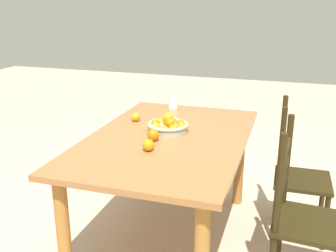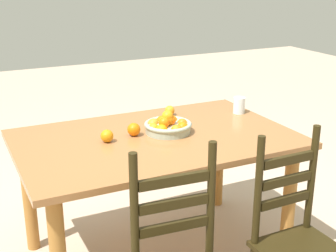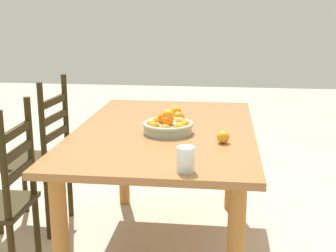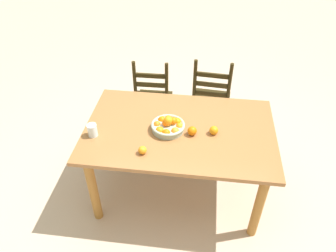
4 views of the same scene
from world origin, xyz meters
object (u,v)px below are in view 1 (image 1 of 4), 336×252
at_px(orange_loose_1, 136,117).
at_px(drinking_glass, 173,102).
at_px(chair_by_cabinet, 296,176).
at_px(fruit_bowl, 168,126).
at_px(dining_table, 168,152).
at_px(orange_loose_0, 148,145).
at_px(orange_loose_2, 153,135).
at_px(chair_near_window, 302,219).

relative_size(orange_loose_1, drinking_glass, 0.60).
distance_m(chair_by_cabinet, fruit_bowl, 0.97).
bearing_deg(chair_by_cabinet, dining_table, 112.94).
bearing_deg(fruit_bowl, orange_loose_0, -0.56).
relative_size(chair_by_cabinet, drinking_glass, 9.18).
bearing_deg(chair_by_cabinet, orange_loose_2, 117.02).
bearing_deg(orange_loose_2, orange_loose_0, 10.47).
xyz_separation_m(chair_near_window, drinking_glass, (-0.94, -1.04, 0.36)).
distance_m(orange_loose_1, drinking_glass, 0.46).
xyz_separation_m(orange_loose_2, drinking_glass, (-0.79, -0.11, 0.02)).
relative_size(fruit_bowl, orange_loose_2, 3.67).
relative_size(dining_table, chair_by_cabinet, 1.60).
height_order(orange_loose_2, drinking_glass, drinking_glass).
relative_size(chair_near_window, orange_loose_2, 13.36).
distance_m(chair_near_window, orange_loose_2, 1.00).
distance_m(chair_by_cabinet, orange_loose_2, 1.07).
relative_size(dining_table, drinking_glass, 14.69).
relative_size(chair_by_cabinet, fruit_bowl, 3.52).
bearing_deg(drinking_glass, fruit_bowl, 13.78).
bearing_deg(orange_loose_1, chair_near_window, 66.90).
bearing_deg(orange_loose_2, dining_table, 149.19).
relative_size(dining_table, fruit_bowl, 5.63).
xyz_separation_m(fruit_bowl, orange_loose_2, (0.20, -0.04, -0.00)).
xyz_separation_m(orange_loose_1, orange_loose_2, (0.35, 0.26, 0.01)).
bearing_deg(orange_loose_2, chair_by_cabinet, 117.93).
xyz_separation_m(orange_loose_0, drinking_glass, (-0.96, -0.14, 0.02)).
xyz_separation_m(dining_table, drinking_glass, (-0.68, -0.17, 0.17)).
height_order(chair_near_window, fruit_bowl, chair_near_window).
distance_m(fruit_bowl, drinking_glass, 0.61).
height_order(chair_by_cabinet, fruit_bowl, chair_by_cabinet).
height_order(dining_table, fruit_bowl, fruit_bowl).
height_order(fruit_bowl, orange_loose_1, fruit_bowl).
bearing_deg(chair_near_window, dining_table, 77.87).
distance_m(chair_near_window, fruit_bowl, 1.02).
distance_m(orange_loose_0, drinking_glass, 0.97).
distance_m(dining_table, orange_loose_0, 0.32).
height_order(orange_loose_0, orange_loose_1, orange_loose_0).
distance_m(chair_by_cabinet, drinking_glass, 1.11).
distance_m(chair_near_window, chair_by_cabinet, 0.63).
distance_m(chair_by_cabinet, orange_loose_1, 1.21).
xyz_separation_m(orange_loose_0, orange_loose_1, (-0.53, -0.29, -0.00)).
xyz_separation_m(fruit_bowl, orange_loose_1, (-0.16, -0.30, -0.01)).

